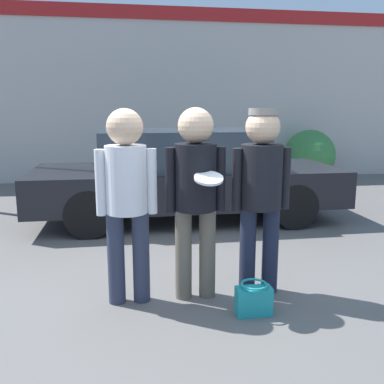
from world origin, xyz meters
name	(u,v)px	position (x,y,z in m)	size (l,w,h in m)	color
ground_plane	(190,293)	(0.00, 0.00, 0.00)	(56.00, 56.00, 0.00)	#5B5956
storefront_building	(147,95)	(0.00, 6.64, 2.02)	(24.00, 0.22, 3.99)	beige
person_left	(127,190)	(-0.57, -0.08, 1.03)	(0.52, 0.35, 1.72)	#2D3347
person_middle_with_frisbee	(196,186)	(0.04, -0.08, 1.04)	(0.54, 0.56, 1.72)	#665B4C
person_right	(261,184)	(0.64, -0.07, 1.04)	(0.54, 0.37, 1.72)	#1E2338
parked_car_near	(185,175)	(0.35, 2.73, 0.70)	(4.65, 1.78, 1.39)	black
shrub	(309,155)	(3.77, 5.85, 0.61)	(1.21, 1.21, 1.21)	#387A3D
handbag	(254,300)	(0.46, -0.51, 0.14)	(0.30, 0.23, 0.28)	teal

